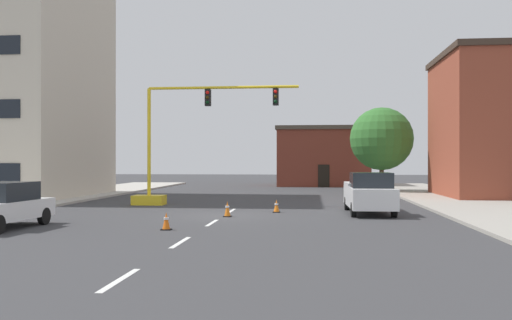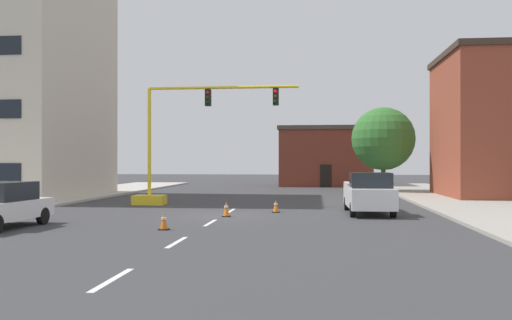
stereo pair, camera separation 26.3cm
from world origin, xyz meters
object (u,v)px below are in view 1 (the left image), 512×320
tree_right_far (382,139)px  sedan_white_near_left (2,205)px  pickup_truck_white (369,193)px  traffic_cone_roadside_a (276,206)px  traffic_signal_gantry (170,166)px  traffic_cone_roadside_b (227,209)px  traffic_cone_roadside_c (166,221)px

tree_right_far → sedan_white_near_left: 31.27m
tree_right_far → sedan_white_near_left: bearing=-123.4°
tree_right_far → pickup_truck_white: size_ratio=1.26×
sedan_white_near_left → traffic_cone_roadside_a: 12.42m
sedan_white_near_left → traffic_signal_gantry: bearing=74.0°
sedan_white_near_left → traffic_cone_roadside_b: sedan_white_near_left is taller
tree_right_far → sedan_white_near_left: (-17.13, -25.93, -3.44)m
traffic_cone_roadside_b → traffic_cone_roadside_a: bearing=48.5°
traffic_cone_roadside_a → pickup_truck_white: bearing=-2.3°
traffic_signal_gantry → traffic_cone_roadside_b: bearing=-56.2°
traffic_cone_roadside_b → tree_right_far: bearing=65.5°
pickup_truck_white → sedan_white_near_left: 16.09m
traffic_cone_roadside_b → sedan_white_near_left: bearing=-145.6°
tree_right_far → pickup_truck_white: 19.00m
pickup_truck_white → sedan_white_near_left: pickup_truck_white is taller
traffic_cone_roadside_a → traffic_cone_roadside_b: bearing=-131.5°
traffic_cone_roadside_c → pickup_truck_white: bearing=41.8°
tree_right_far → traffic_cone_roadside_a: (-7.34, -18.30, -4.02)m
traffic_cone_roadside_a → traffic_cone_roadside_b: size_ratio=0.90×
traffic_signal_gantry → pickup_truck_white: 11.78m
traffic_cone_roadside_b → traffic_cone_roadside_c: (-1.50, -5.03, -0.03)m
traffic_cone_roadside_a → traffic_cone_roadside_b: (-2.08, -2.36, 0.04)m
tree_right_far → traffic_cone_roadside_a: size_ratio=10.78×
traffic_cone_roadside_a → traffic_cone_roadside_c: (-3.59, -7.38, 0.01)m
pickup_truck_white → traffic_cone_roadside_b: (-6.56, -2.17, -0.63)m
tree_right_far → traffic_cone_roadside_b: tree_right_far is taller
traffic_cone_roadside_b → traffic_cone_roadside_c: 5.25m
traffic_signal_gantry → traffic_cone_roadside_b: (4.33, -6.48, -1.93)m
traffic_cone_roadside_a → traffic_signal_gantry: bearing=147.3°
sedan_white_near_left → traffic_cone_roadside_b: (7.70, 5.27, -0.54)m
pickup_truck_white → traffic_cone_roadside_b: pickup_truck_white is taller
sedan_white_near_left → traffic_cone_roadside_c: size_ratio=7.01×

